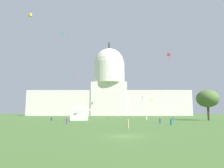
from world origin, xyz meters
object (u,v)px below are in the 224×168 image
person_tan_deep_crowd (128,124)px  person_teal_aisle_center (171,122)px  person_olive_mid_center (108,118)px  kite_white_mid (111,77)px  person_denim_front_left (173,119)px  person_purple_back_right (67,121)px  capitol_building (109,91)px  kite_yellow_low (152,100)px  kite_red_mid (169,55)px  kite_lime_high (124,36)px  kite_magenta_low (161,89)px  tree_east_near (208,99)px  kite_orange_low (177,91)px  kite_turquoise_low (143,98)px  kite_cyan_high (63,34)px  person_white_near_tree_east (146,118)px  person_denim_front_right (160,121)px  kite_gold_high (30,15)px  person_navy_mid_left (52,119)px  kite_green_low (115,96)px  kite_pink_mid (79,79)px  event_tent (80,112)px

person_tan_deep_crowd → person_teal_aisle_center: size_ratio=1.06×
person_olive_mid_center → kite_white_mid: size_ratio=0.46×
person_denim_front_left → person_purple_back_right: bearing=-12.1°
person_purple_back_right → kite_white_mid: bearing=178.9°
capitol_building → kite_yellow_low: 65.51m
person_purple_back_right → kite_red_mid: bearing=130.0°
person_tan_deep_crowd → kite_lime_high: (4.50, 92.41, 52.58)m
person_tan_deep_crowd → kite_magenta_low: kite_magenta_low is taller
person_denim_front_left → kite_red_mid: kite_red_mid is taller
person_purple_back_right → kite_lime_high: bearing=169.9°
person_tan_deep_crowd → kite_lime_high: size_ratio=0.79×
person_denim_front_left → tree_east_near: bearing=141.7°
person_purple_back_right → kite_yellow_low: (37.35, 82.02, 10.13)m
person_olive_mid_center → kite_orange_low: 61.91m
person_olive_mid_center → person_purple_back_right: person_purple_back_right is taller
capitol_building → kite_turquoise_low: capitol_building is taller
kite_cyan_high → kite_orange_low: kite_cyan_high is taller
person_white_near_tree_east → person_denim_front_right: bearing=-44.3°
person_white_near_tree_east → kite_lime_high: 72.93m
kite_lime_high → person_purple_back_right: bearing=18.0°
person_teal_aisle_center → kite_gold_high: bearing=62.4°
person_denim_front_right → kite_turquoise_low: 53.20m
tree_east_near → kite_magenta_low: kite_magenta_low is taller
person_olive_mid_center → person_navy_mid_left: size_ratio=1.12×
kite_turquoise_low → kite_green_low: kite_green_low is taller
person_purple_back_right → kite_magenta_low: kite_magenta_low is taller
kite_gold_high → person_navy_mid_left: bearing=-67.1°
person_denim_front_right → person_teal_aisle_center: 8.04m
person_tan_deep_crowd → kite_pink_mid: kite_pink_mid is taller
tree_east_near → kite_yellow_low: bearing=100.1°
person_denim_front_left → kite_yellow_low: size_ratio=0.54×
event_tent → person_denim_front_right: event_tent is taller
kite_lime_high → person_white_near_tree_east: bearing=38.3°
person_olive_mid_center → kite_lime_high: 70.82m
kite_lime_high → kite_white_mid: kite_lime_high is taller
tree_east_near → kite_magenta_low: 50.88m
kite_gold_high → kite_red_mid: bearing=-43.1°
person_denim_front_left → kite_magenta_low: (8.02, 51.50, 16.56)m
person_purple_back_right → kite_magenta_low: size_ratio=0.55×
person_olive_mid_center → kite_cyan_high: 83.58m
person_navy_mid_left → kite_magenta_low: kite_magenta_low is taller
kite_orange_low → tree_east_near: bearing=99.2°
event_tent → kite_lime_high: (20.00, 53.69, 50.28)m
person_purple_back_right → kite_red_mid: (33.92, 24.87, 24.65)m
person_purple_back_right → person_teal_aisle_center: bearing=82.7°
person_teal_aisle_center → kite_cyan_high: 115.42m
kite_orange_low → kite_gold_high: (-74.26, -47.82, 26.77)m
kite_cyan_high → kite_green_low: size_ratio=2.26×
kite_red_mid → person_white_near_tree_east: bearing=-40.0°
person_tan_deep_crowd → kite_gold_high: size_ratio=0.70×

